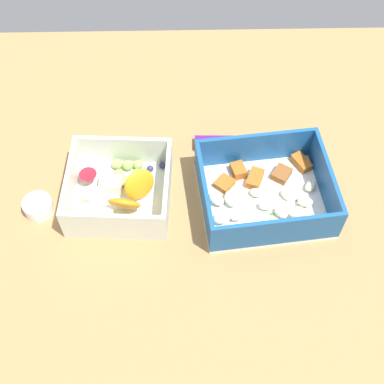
% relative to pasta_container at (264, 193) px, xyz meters
% --- Properties ---
extents(table_surface, '(0.80, 0.80, 0.02)m').
position_rel_pasta_container_xyz_m(table_surface, '(-0.10, -0.01, -0.03)').
color(table_surface, '#9E7547').
rests_on(table_surface, ground).
extents(pasta_container, '(0.20, 0.18, 0.07)m').
position_rel_pasta_container_xyz_m(pasta_container, '(0.00, 0.00, 0.00)').
color(pasta_container, white).
rests_on(pasta_container, table_surface).
extents(fruit_bowl, '(0.16, 0.15, 0.06)m').
position_rel_pasta_container_xyz_m(fruit_bowl, '(-0.21, 0.01, 0.00)').
color(fruit_bowl, silver).
rests_on(fruit_bowl, table_surface).
extents(candy_bar, '(0.07, 0.03, 0.01)m').
position_rel_pasta_container_xyz_m(candy_bar, '(-0.06, 0.11, -0.01)').
color(candy_bar, '#51197A').
rests_on(candy_bar, table_surface).
extents(paper_cup_liner, '(0.04, 0.04, 0.02)m').
position_rel_pasta_container_xyz_m(paper_cup_liner, '(-0.33, -0.01, -0.01)').
color(paper_cup_liner, white).
rests_on(paper_cup_liner, table_surface).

